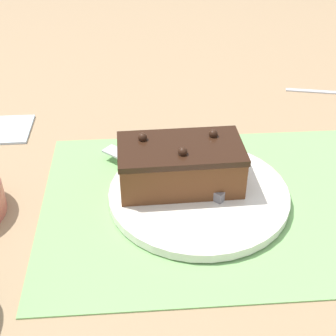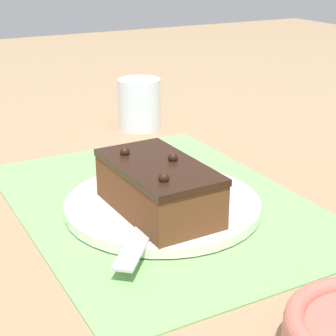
# 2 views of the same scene
# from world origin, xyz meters

# --- Properties ---
(ground_plane) EXTENTS (3.00, 3.00, 0.00)m
(ground_plane) POSITION_xyz_m (0.00, 0.00, 0.00)
(ground_plane) COLOR #9E7F5B
(placemat_woven) EXTENTS (0.46, 0.34, 0.00)m
(placemat_woven) POSITION_xyz_m (0.00, 0.00, 0.00)
(placemat_woven) COLOR #7AB266
(placemat_woven) RESTS_ON ground_plane
(cake_plate) EXTENTS (0.24, 0.24, 0.01)m
(cake_plate) POSITION_xyz_m (-0.02, 0.01, 0.01)
(cake_plate) COLOR white
(cake_plate) RESTS_ON placemat_woven
(chocolate_cake) EXTENTS (0.16, 0.09, 0.07)m
(chocolate_cake) POSITION_xyz_m (-0.05, 0.03, 0.05)
(chocolate_cake) COLOR brown
(chocolate_cake) RESTS_ON cake_plate
(serving_knife) EXTENTS (0.17, 0.15, 0.01)m
(serving_knife) POSITION_xyz_m (-0.04, 0.03, 0.02)
(serving_knife) COLOR slate
(serving_knife) RESTS_ON cake_plate
(drinking_glass) EXTENTS (0.08, 0.08, 0.09)m
(drinking_glass) POSITION_xyz_m (0.30, -0.12, 0.04)
(drinking_glass) COLOR white
(drinking_glass) RESTS_ON ground_plane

